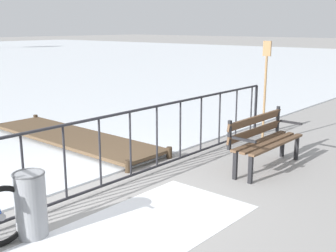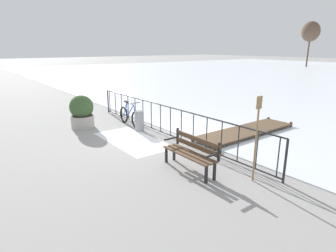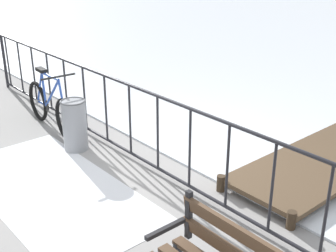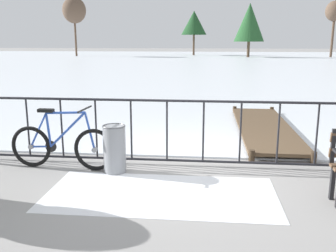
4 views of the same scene
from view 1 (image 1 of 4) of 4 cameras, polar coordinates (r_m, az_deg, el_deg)
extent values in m
plane|color=gray|center=(5.91, -11.04, -9.40)|extent=(160.00, 160.00, 0.00)
cube|color=white|center=(4.94, -4.40, -13.86)|extent=(3.01, 1.44, 0.01)
cylinder|color=#232328|center=(5.60, -11.51, 0.57)|extent=(9.00, 0.04, 0.04)
cylinder|color=#232328|center=(5.88, -11.08, -8.68)|extent=(9.00, 0.04, 0.04)
cylinder|color=#232328|center=(9.11, 11.62, 2.03)|extent=(0.06, 0.06, 1.05)
cylinder|color=#232328|center=(5.27, -18.75, -6.16)|extent=(0.03, 0.03, 0.97)
cylinder|color=#232328|center=(5.56, -13.64, -4.81)|extent=(0.03, 0.03, 0.97)
cylinder|color=#232328|center=(5.89, -9.08, -3.56)|extent=(0.03, 0.03, 0.97)
cylinder|color=#232328|center=(6.26, -5.05, -2.44)|extent=(0.03, 0.03, 0.97)
cylinder|color=#232328|center=(6.66, -1.49, -1.44)|extent=(0.03, 0.03, 0.97)
cylinder|color=#232328|center=(7.08, 1.65, -0.55)|extent=(0.03, 0.03, 0.97)
cylinder|color=#232328|center=(7.52, 4.43, 0.25)|extent=(0.03, 0.03, 0.97)
cylinder|color=#232328|center=(7.98, 6.90, 0.95)|extent=(0.03, 0.03, 0.97)
cylinder|color=#232328|center=(8.46, 9.10, 1.57)|extent=(0.03, 0.03, 0.97)
cylinder|color=#232328|center=(8.94, 11.06, 2.12)|extent=(0.03, 0.03, 0.97)
torus|color=black|center=(4.83, -21.41, -11.20)|extent=(0.66, 0.10, 0.66)
cylinder|color=gray|center=(4.83, -21.41, -11.20)|extent=(0.08, 0.06, 0.08)
cube|color=brown|center=(7.05, 12.21, -1.95)|extent=(1.60, 0.11, 0.04)
cube|color=brown|center=(6.98, 13.31, -2.17)|extent=(1.60, 0.11, 0.04)
cube|color=brown|center=(6.91, 14.43, -2.38)|extent=(1.60, 0.11, 0.04)
cube|color=brown|center=(7.06, 11.59, -0.73)|extent=(1.60, 0.06, 0.12)
cube|color=brown|center=(7.02, 11.67, 0.86)|extent=(1.60, 0.06, 0.12)
cube|color=black|center=(7.64, 16.81, -2.76)|extent=(0.05, 0.06, 0.44)
cube|color=black|center=(7.75, 15.04, -2.42)|extent=(0.05, 0.06, 0.44)
cube|color=black|center=(7.70, 14.46, 0.92)|extent=(0.05, 0.04, 0.45)
cube|color=black|center=(7.60, 16.12, 0.46)|extent=(0.04, 0.40, 0.04)
cube|color=black|center=(6.35, 10.98, -5.68)|extent=(0.05, 0.06, 0.44)
cube|color=black|center=(6.48, 8.96, -5.21)|extent=(0.05, 0.06, 0.44)
cube|color=black|center=(6.41, 8.22, -1.23)|extent=(0.05, 0.04, 0.45)
cube|color=black|center=(6.29, 10.11, -1.82)|extent=(0.04, 0.40, 0.04)
cylinder|color=gray|center=(4.92, -17.88, -10.04)|extent=(0.34, 0.34, 0.72)
torus|color=#545558|center=(4.80, -18.18, -6.08)|extent=(0.35, 0.35, 0.02)
cylinder|color=#937047|center=(8.41, 12.77, 3.31)|extent=(0.04, 0.04, 1.70)
cube|color=#937047|center=(8.30, 13.12, 10.06)|extent=(0.03, 0.16, 0.28)
cube|color=brown|center=(8.60, -12.65, -1.43)|extent=(1.10, 4.19, 0.06)
cylinder|color=#3C2E20|center=(6.76, -5.35, -5.39)|extent=(0.10, 0.10, 0.20)
cylinder|color=#3C2E20|center=(7.44, 0.17, -3.57)|extent=(0.10, 0.10, 0.20)
cylinder|color=#3C2E20|center=(10.58, -17.27, 0.89)|extent=(0.10, 0.10, 0.20)
camera|label=2|loc=(10.98, 49.02, 12.66)|focal=30.18mm
camera|label=3|loc=(7.61, 33.30, 15.06)|focal=47.85mm
camera|label=4|loc=(3.93, 62.80, 2.17)|focal=40.63mm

